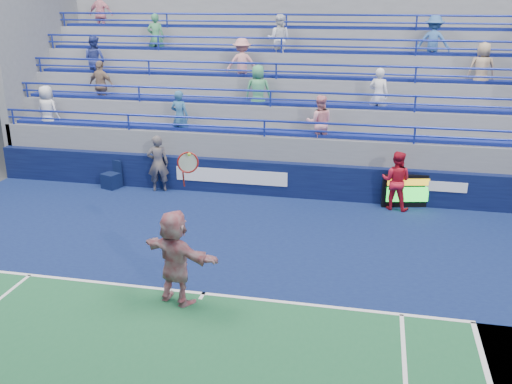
% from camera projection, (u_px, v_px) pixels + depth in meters
% --- Properties ---
extents(ground, '(120.00, 120.00, 0.00)m').
position_uv_depth(ground, '(203.00, 294.00, 12.11)').
color(ground, '#333538').
extents(sponsor_wall, '(18.00, 0.32, 1.10)m').
position_uv_depth(sponsor_wall, '(263.00, 178.00, 17.94)').
color(sponsor_wall, '#090E33').
rests_on(sponsor_wall, ground).
extents(bleacher_stand, '(18.00, 5.60, 6.13)m').
position_uv_depth(bleacher_stand, '(283.00, 122.00, 21.10)').
color(bleacher_stand, slate).
rests_on(bleacher_stand, ground).
extents(serve_speed_board, '(1.46, 0.46, 1.01)m').
position_uv_depth(serve_speed_board, '(407.00, 191.00, 16.91)').
color(serve_speed_board, black).
rests_on(serve_speed_board, ground).
extents(judge_chair, '(0.65, 0.66, 0.90)m').
position_uv_depth(judge_chair, '(112.00, 180.00, 18.67)').
color(judge_chair, '#0B1538').
rests_on(judge_chair, ground).
extents(tennis_player, '(1.96, 1.25, 3.24)m').
position_uv_depth(tennis_player, '(175.00, 257.00, 11.51)').
color(tennis_player, silver).
rests_on(tennis_player, ground).
extents(line_judge, '(0.78, 0.63, 1.84)m').
position_uv_depth(line_judge, '(158.00, 164.00, 18.18)').
color(line_judge, '#151D3B').
rests_on(line_judge, ground).
extents(ball_girl, '(0.99, 0.85, 1.77)m').
position_uv_depth(ball_girl, '(396.00, 181.00, 16.64)').
color(ball_girl, red).
rests_on(ball_girl, ground).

